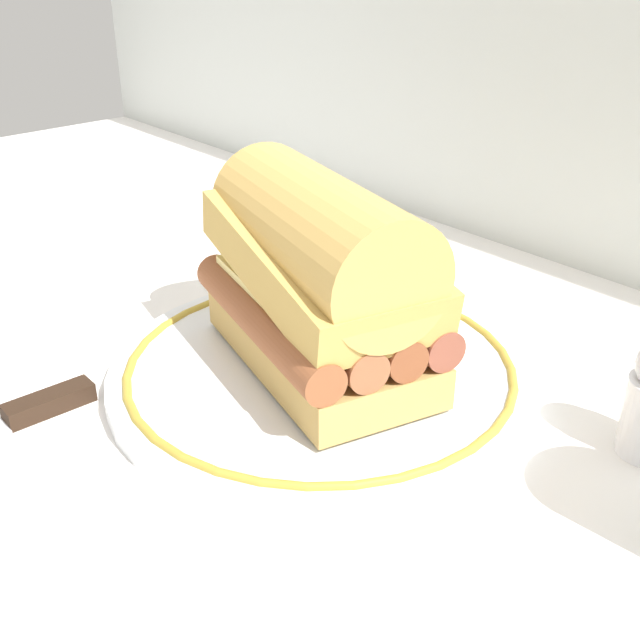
# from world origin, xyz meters

# --- Properties ---
(ground_plane) EXTENTS (1.50, 1.50, 0.00)m
(ground_plane) POSITION_xyz_m (0.00, 0.00, 0.00)
(ground_plane) COLOR white
(plate) EXTENTS (0.27, 0.27, 0.01)m
(plate) POSITION_xyz_m (0.02, 0.04, 0.01)
(plate) COLOR white
(plate) RESTS_ON ground_plane
(sausage_sandwich) EXTENTS (0.19, 0.14, 0.12)m
(sausage_sandwich) POSITION_xyz_m (0.02, 0.04, 0.08)
(sausage_sandwich) COLOR tan
(sausage_sandwich) RESTS_ON plate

